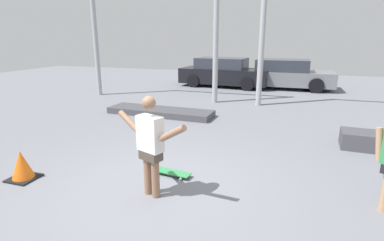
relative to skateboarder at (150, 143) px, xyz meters
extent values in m
plane|color=slate|center=(0.04, 0.28, -0.88)|extent=(36.00, 36.00, 0.00)
cylinder|color=#8C664C|center=(-0.08, 0.03, -0.50)|extent=(0.12, 0.12, 0.75)
cylinder|color=#8C664C|center=(0.08, -0.03, -0.50)|extent=(0.12, 0.12, 0.75)
cube|color=#4C4238|center=(0.00, 0.00, -0.19)|extent=(0.39, 0.31, 0.16)
cube|color=silver|center=(0.00, 0.00, 0.14)|extent=(0.45, 0.34, 0.54)
sphere|color=#8C664C|center=(0.00, 0.00, 0.61)|extent=(0.21, 0.21, 0.21)
cylinder|color=#8C664C|center=(-0.43, 0.17, 0.24)|extent=(0.48, 0.26, 0.33)
cylinder|color=#8C664C|center=(0.43, -0.17, 0.24)|extent=(0.48, 0.26, 0.33)
cube|color=#338C4C|center=(0.02, 0.74, -0.81)|extent=(0.76, 0.31, 0.01)
cylinder|color=silver|center=(0.28, 0.81, -0.85)|extent=(0.06, 0.04, 0.05)
cylinder|color=silver|center=(0.25, 0.60, -0.85)|extent=(0.06, 0.04, 0.05)
cylinder|color=silver|center=(-0.22, 0.88, -0.85)|extent=(0.06, 0.04, 0.05)
cylinder|color=silver|center=(-0.25, 0.66, -0.85)|extent=(0.06, 0.04, 0.05)
cube|color=#47474C|center=(-1.99, 4.77, -0.78)|extent=(3.50, 1.07, 0.20)
cylinder|color=#A5A8AD|center=(-5.98, 7.24, 1.70)|extent=(0.20, 0.20, 5.15)
cylinder|color=#A5A8AD|center=(-0.79, 7.24, 1.70)|extent=(0.20, 0.20, 5.15)
cylinder|color=#A5A8AD|center=(0.87, 7.24, 1.70)|extent=(0.20, 0.20, 5.15)
cube|color=black|center=(-1.27, 11.26, -0.33)|extent=(4.57, 2.11, 0.74)
cube|color=#2D333D|center=(-1.45, 11.28, 0.30)|extent=(2.56, 1.81, 0.53)
cylinder|color=black|center=(0.17, 12.01, -0.57)|extent=(0.64, 0.27, 0.62)
cylinder|color=black|center=(0.03, 10.30, -0.57)|extent=(0.64, 0.27, 0.62)
cylinder|color=black|center=(-2.58, 12.23, -0.57)|extent=(0.64, 0.27, 0.62)
cylinder|color=black|center=(-2.72, 10.52, -0.57)|extent=(0.64, 0.27, 0.62)
cube|color=slate|center=(1.69, 11.55, -0.36)|extent=(4.48, 1.83, 0.67)
cube|color=#2D333D|center=(1.51, 11.55, 0.26)|extent=(2.46, 1.69, 0.55)
cylinder|color=black|center=(3.08, 12.44, -0.54)|extent=(0.67, 0.22, 0.67)
cylinder|color=black|center=(3.07, 10.65, -0.54)|extent=(0.67, 0.22, 0.67)
cylinder|color=black|center=(0.30, 12.44, -0.54)|extent=(0.67, 0.22, 0.67)
cylinder|color=black|center=(0.30, 10.65, -0.54)|extent=(0.67, 0.22, 0.67)
cylinder|color=tan|center=(3.20, 0.76, 0.08)|extent=(0.18, 0.17, 0.49)
cube|color=black|center=(-2.40, -0.20, -0.86)|extent=(0.46, 0.46, 0.03)
cone|color=orange|center=(-2.40, -0.20, -0.60)|extent=(0.37, 0.37, 0.49)
camera|label=1|loc=(1.93, -3.86, 1.52)|focal=28.00mm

